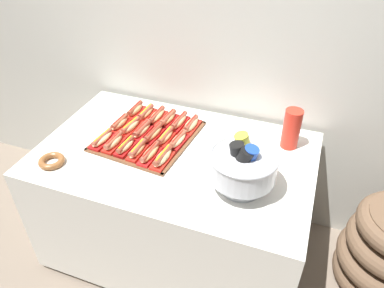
% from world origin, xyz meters
% --- Properties ---
extents(ground_plane, '(10.00, 10.00, 0.00)m').
position_xyz_m(ground_plane, '(0.00, 0.00, 0.00)').
color(ground_plane, '#7A6B5B').
extents(back_wall, '(6.00, 0.10, 2.60)m').
position_xyz_m(back_wall, '(0.00, 0.54, 1.30)').
color(back_wall, beige).
rests_on(back_wall, ground_plane).
extents(buffet_table, '(1.45, 0.91, 0.76)m').
position_xyz_m(buffet_table, '(0.00, 0.00, 0.40)').
color(buffet_table, white).
rests_on(buffet_table, ground_plane).
extents(serving_tray, '(0.53, 0.57, 0.01)m').
position_xyz_m(serving_tray, '(-0.20, 0.08, 0.77)').
color(serving_tray, brown).
rests_on(serving_tray, buffet_table).
extents(hot_dog_0, '(0.08, 0.18, 0.06)m').
position_xyz_m(hot_dog_0, '(-0.40, -0.07, 0.80)').
color(hot_dog_0, '#B21414').
rests_on(hot_dog_0, serving_tray).
extents(hot_dog_1, '(0.07, 0.16, 0.06)m').
position_xyz_m(hot_dog_1, '(-0.32, -0.07, 0.80)').
color(hot_dog_1, red).
rests_on(hot_dog_1, serving_tray).
extents(hot_dog_2, '(0.07, 0.16, 0.06)m').
position_xyz_m(hot_dog_2, '(-0.25, -0.08, 0.80)').
color(hot_dog_2, '#B21414').
rests_on(hot_dog_2, serving_tray).
extents(hot_dog_3, '(0.06, 0.16, 0.06)m').
position_xyz_m(hot_dog_3, '(-0.17, -0.09, 0.80)').
color(hot_dog_3, red).
rests_on(hot_dog_3, serving_tray).
extents(hot_dog_4, '(0.07, 0.18, 0.06)m').
position_xyz_m(hot_dog_4, '(-0.10, -0.09, 0.80)').
color(hot_dog_4, red).
rests_on(hot_dog_4, serving_tray).
extents(hot_dog_5, '(0.08, 0.18, 0.06)m').
position_xyz_m(hot_dog_5, '(-0.02, -0.10, 0.80)').
color(hot_dog_5, red).
rests_on(hot_dog_5, serving_tray).
extents(hot_dog_6, '(0.07, 0.16, 0.06)m').
position_xyz_m(hot_dog_6, '(-0.38, 0.10, 0.80)').
color(hot_dog_6, red).
rests_on(hot_dog_6, serving_tray).
extents(hot_dog_7, '(0.08, 0.17, 0.06)m').
position_xyz_m(hot_dog_7, '(-0.31, 0.09, 0.80)').
color(hot_dog_7, red).
rests_on(hot_dog_7, serving_tray).
extents(hot_dog_8, '(0.07, 0.18, 0.06)m').
position_xyz_m(hot_dog_8, '(-0.23, 0.08, 0.80)').
color(hot_dog_8, red).
rests_on(hot_dog_8, serving_tray).
extents(hot_dog_9, '(0.08, 0.19, 0.06)m').
position_xyz_m(hot_dog_9, '(-0.16, 0.08, 0.80)').
color(hot_dog_9, '#B21414').
rests_on(hot_dog_9, serving_tray).
extents(hot_dog_10, '(0.07, 0.16, 0.06)m').
position_xyz_m(hot_dog_10, '(-0.08, 0.07, 0.80)').
color(hot_dog_10, red).
rests_on(hot_dog_10, serving_tray).
extents(hot_dog_11, '(0.08, 0.17, 0.06)m').
position_xyz_m(hot_dog_11, '(-0.01, 0.06, 0.80)').
color(hot_dog_11, red).
rests_on(hot_dog_11, serving_tray).
extents(hot_dog_12, '(0.07, 0.16, 0.06)m').
position_xyz_m(hot_dog_12, '(-0.37, 0.26, 0.80)').
color(hot_dog_12, red).
rests_on(hot_dog_12, serving_tray).
extents(hot_dog_13, '(0.07, 0.17, 0.06)m').
position_xyz_m(hot_dog_13, '(-0.29, 0.26, 0.80)').
color(hot_dog_13, red).
rests_on(hot_dog_13, serving_tray).
extents(hot_dog_14, '(0.07, 0.18, 0.06)m').
position_xyz_m(hot_dog_14, '(-0.22, 0.25, 0.80)').
color(hot_dog_14, red).
rests_on(hot_dog_14, serving_tray).
extents(hot_dog_15, '(0.08, 0.17, 0.06)m').
position_xyz_m(hot_dog_15, '(-0.14, 0.24, 0.80)').
color(hot_dog_15, '#B21414').
rests_on(hot_dog_15, serving_tray).
extents(hot_dog_16, '(0.07, 0.19, 0.06)m').
position_xyz_m(hot_dog_16, '(-0.07, 0.23, 0.80)').
color(hot_dog_16, red).
rests_on(hot_dog_16, serving_tray).
extents(hot_dog_17, '(0.08, 0.18, 0.06)m').
position_xyz_m(hot_dog_17, '(0.01, 0.23, 0.80)').
color(hot_dog_17, red).
rests_on(hot_dog_17, serving_tray).
extents(punch_bowl, '(0.32, 0.32, 0.25)m').
position_xyz_m(punch_bowl, '(0.39, -0.14, 0.90)').
color(punch_bowl, silver).
rests_on(punch_bowl, buffet_table).
extents(cup_stack, '(0.09, 0.09, 0.22)m').
position_xyz_m(cup_stack, '(0.56, 0.27, 0.88)').
color(cup_stack, red).
rests_on(cup_stack, buffet_table).
extents(donut, '(0.13, 0.13, 0.03)m').
position_xyz_m(donut, '(-0.55, -0.30, 0.78)').
color(donut, brown).
rests_on(donut, buffet_table).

